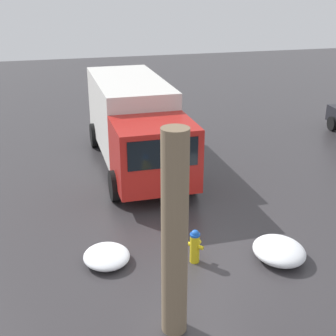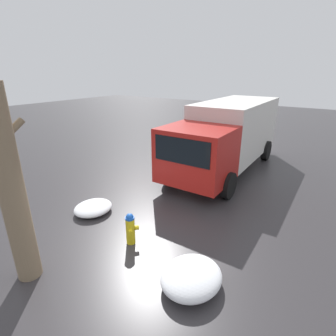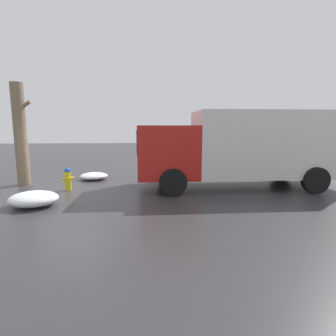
{
  "view_description": "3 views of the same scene",
  "coord_description": "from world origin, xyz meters",
  "views": [
    {
      "loc": [
        -8.62,
        2.88,
        6.01
      ],
      "look_at": [
        2.5,
        -0.03,
        1.32
      ],
      "focal_mm": 50.0,
      "sensor_mm": 36.0,
      "label": 1
    },
    {
      "loc": [
        -4.0,
        -3.81,
        4.02
      ],
      "look_at": [
        2.44,
        0.54,
        1.11
      ],
      "focal_mm": 28.0,
      "sensor_mm": 36.0,
      "label": 2
    },
    {
      "loc": [
        2.97,
        -9.34,
        2.19
      ],
      "look_at": [
        3.54,
        -0.38,
        0.82
      ],
      "focal_mm": 28.0,
      "sensor_mm": 36.0,
      "label": 3
    }
  ],
  "objects": [
    {
      "name": "tree_trunk",
      "position": [
        -1.99,
        1.03,
        1.95
      ],
      "size": [
        0.71,
        0.46,
        3.87
      ],
      "color": "#7F6B51",
      "rests_on": "ground_plane"
    },
    {
      "name": "fire_hydrant",
      "position": [
        0.0,
        -0.0,
        0.42
      ],
      "size": [
        0.37,
        0.37,
        0.82
      ],
      "rotation": [
        0.0,
        0.0,
        5.46
      ],
      "color": "yellow",
      "rests_on": "ground_plane"
    },
    {
      "name": "ground_plane",
      "position": [
        0.0,
        0.0,
        0.0
      ],
      "size": [
        60.0,
        60.0,
        0.0
      ],
      "primitive_type": "plane",
      "color": "#333033"
    },
    {
      "name": "snow_pile_by_hydrant",
      "position": [
        -0.37,
        -1.91,
        0.21
      ],
      "size": [
        1.34,
        1.17,
        0.42
      ],
      "color": "white",
      "rests_on": "ground_plane"
    },
    {
      "name": "delivery_truck",
      "position": [
        6.32,
        0.13,
        1.53
      ],
      "size": [
        7.34,
        2.62,
        2.79
      ],
      "rotation": [
        0.0,
        0.0,
        1.58
      ],
      "color": "red",
      "rests_on": "ground_plane"
    },
    {
      "name": "snow_pile_curbside",
      "position": [
        0.49,
        1.94,
        0.15
      ],
      "size": [
        1.16,
        1.05,
        0.3
      ],
      "color": "white",
      "rests_on": "ground_plane"
    }
  ]
}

